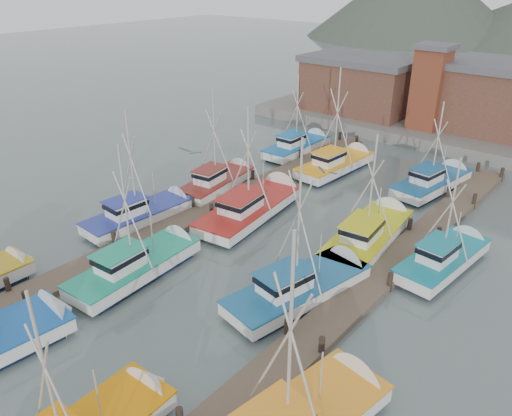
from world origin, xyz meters
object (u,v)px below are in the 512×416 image
Objects in this scene: lookout_tower at (430,87)px; boat_4 at (142,263)px; boat_12 at (338,163)px; boat_8 at (255,206)px.

boat_4 is at bearing -93.50° from lookout_tower.
boat_4 is 21.93m from boat_12.
boat_8 is at bearing -87.06° from boat_12.
boat_8 is at bearing -94.74° from lookout_tower.
lookout_tower is at bearing 77.88° from boat_8.
lookout_tower reaches higher than boat_8.
boat_4 is 10.34m from boat_8.
boat_4 is 0.91× the size of boat_12.
boat_12 is (0.08, 11.59, 0.00)m from boat_8.
boat_12 is at bearing -98.35° from lookout_tower.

